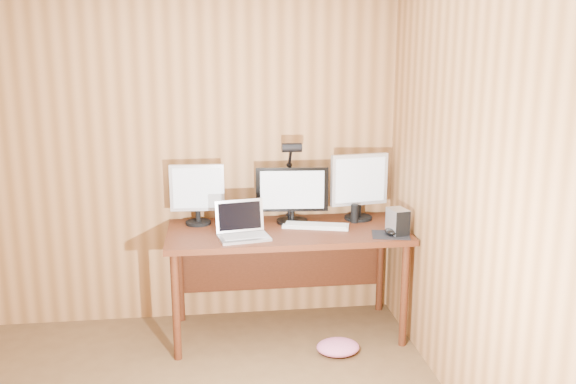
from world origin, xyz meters
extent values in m
plane|color=#A0693A|center=(0.00, 2.00, 1.25)|extent=(4.00, 0.00, 4.00)
plane|color=#A0693A|center=(1.75, 0.00, 1.25)|extent=(0.00, 4.00, 4.00)
cube|color=#461E0E|center=(0.93, 1.63, 0.73)|extent=(1.60, 0.70, 0.04)
cube|color=#461E0E|center=(0.93, 1.95, 0.45)|extent=(1.48, 0.02, 0.51)
cylinder|color=#461E0E|center=(0.19, 1.34, 0.35)|extent=(0.05, 0.05, 0.71)
cylinder|color=#461E0E|center=(0.19, 1.92, 0.35)|extent=(0.05, 0.05, 0.71)
cylinder|color=#461E0E|center=(1.67, 1.34, 0.35)|extent=(0.05, 0.05, 0.71)
cylinder|color=#461E0E|center=(1.67, 1.92, 0.35)|extent=(0.05, 0.05, 0.71)
cylinder|color=black|center=(0.99, 1.79, 0.76)|extent=(0.22, 0.22, 0.02)
cylinder|color=black|center=(0.99, 1.79, 0.80)|extent=(0.03, 0.03, 0.06)
cube|color=black|center=(0.99, 1.79, 0.99)|extent=(0.50, 0.07, 0.31)
cube|color=silver|center=(0.98, 1.77, 0.99)|extent=(0.44, 0.04, 0.27)
cylinder|color=black|center=(0.33, 1.84, 0.76)|extent=(0.18, 0.18, 0.02)
cylinder|color=black|center=(0.33, 1.84, 0.81)|extent=(0.04, 0.04, 0.08)
cube|color=silver|center=(0.33, 1.84, 1.01)|extent=(0.37, 0.05, 0.32)
cube|color=silver|center=(0.33, 1.82, 1.01)|extent=(0.33, 0.02, 0.28)
cylinder|color=black|center=(1.47, 1.82, 0.76)|extent=(0.20, 0.20, 0.02)
cylinder|color=black|center=(1.47, 1.82, 0.81)|extent=(0.04, 0.04, 0.09)
cube|color=silver|center=(1.47, 1.82, 1.04)|extent=(0.42, 0.11, 0.36)
cube|color=silver|center=(1.47, 1.80, 1.04)|extent=(0.36, 0.06, 0.31)
cube|color=silver|center=(0.63, 1.46, 0.76)|extent=(0.35, 0.27, 0.02)
cube|color=silver|center=(0.61, 1.57, 0.87)|extent=(0.32, 0.10, 0.21)
cube|color=black|center=(0.61, 1.57, 0.87)|extent=(0.28, 0.08, 0.18)
cube|color=#B2B2B7|center=(0.63, 1.46, 0.77)|extent=(0.29, 0.18, 0.00)
cube|color=white|center=(1.13, 1.66, 0.76)|extent=(0.47, 0.25, 0.02)
cube|color=white|center=(1.13, 1.66, 0.77)|extent=(0.43, 0.22, 0.00)
cube|color=black|center=(1.58, 1.41, 0.75)|extent=(0.28, 0.25, 0.00)
ellipsoid|color=black|center=(1.58, 1.41, 0.77)|extent=(0.08, 0.12, 0.04)
cube|color=silver|center=(1.64, 1.44, 0.83)|extent=(0.13, 0.16, 0.17)
cube|color=black|center=(1.65, 1.37, 0.83)|extent=(0.10, 0.02, 0.16)
cube|color=silver|center=(0.73, 1.44, 0.76)|extent=(0.08, 0.12, 0.01)
cube|color=black|center=(0.73, 1.44, 0.76)|extent=(0.06, 0.07, 0.00)
cylinder|color=black|center=(1.42, 1.74, 0.81)|extent=(0.05, 0.05, 0.13)
cube|color=black|center=(0.98, 1.94, 0.74)|extent=(0.05, 0.05, 0.05)
cylinder|color=black|center=(0.98, 1.94, 0.94)|extent=(0.03, 0.03, 0.38)
sphere|color=black|center=(0.98, 1.94, 1.13)|extent=(0.04, 0.04, 0.04)
cylinder|color=black|center=(0.98, 1.88, 1.21)|extent=(0.02, 0.13, 0.16)
cylinder|color=black|center=(0.98, 1.80, 1.28)|extent=(0.14, 0.06, 0.06)
camera|label=1|loc=(0.44, -2.27, 1.93)|focal=38.00mm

